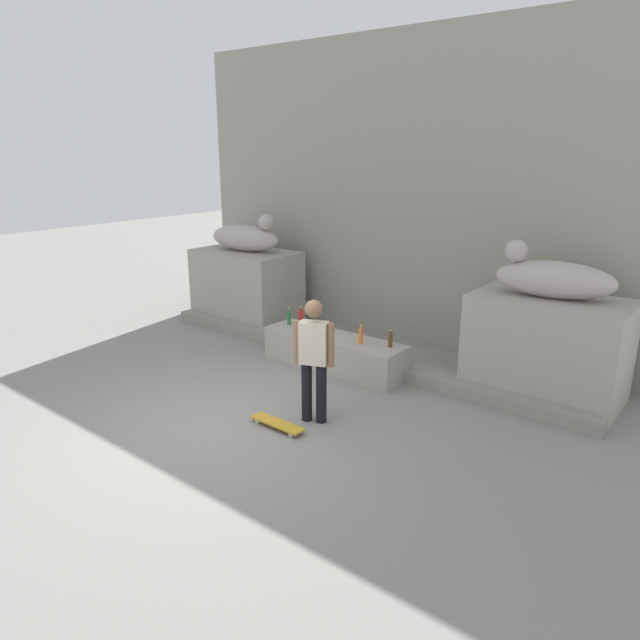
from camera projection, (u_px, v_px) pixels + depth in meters
name	position (u px, v px, depth m)	size (l,w,h in m)	color
ground_plane	(220.00, 422.00, 7.67)	(40.00, 40.00, 0.00)	gray
facade_wall	(412.00, 192.00, 10.51)	(9.61, 0.60, 5.45)	gray
pedestal_left	(247.00, 286.00, 11.93)	(2.11, 1.28, 1.48)	#A39E93
pedestal_right	(547.00, 348.00, 8.29)	(2.11, 1.28, 1.48)	#A39E93
statue_reclining_left	(246.00, 237.00, 11.62)	(1.66, 0.76, 0.78)	#B2A8A7
statue_reclining_right	(552.00, 278.00, 8.01)	(1.67, 0.80, 0.78)	#B2A8A7
ledge_block	(334.00, 352.00, 9.47)	(2.49, 0.68, 0.55)	#A39E93
skater	(314.00, 356.00, 7.45)	(0.50, 0.32, 1.67)	black
skateboard	(277.00, 423.00, 7.50)	(0.80, 0.21, 0.08)	gold
bottle_green	(289.00, 318.00, 9.97)	(0.06, 0.06, 0.30)	#1E722D
bottle_orange	(361.00, 336.00, 8.99)	(0.06, 0.06, 0.31)	orange
bottle_red	(301.00, 317.00, 10.04)	(0.08, 0.08, 0.30)	red
bottle_brown	(390.00, 340.00, 8.85)	(0.07, 0.07, 0.27)	#593314
stair_step	(347.00, 356.00, 9.80)	(8.22, 0.50, 0.21)	gray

